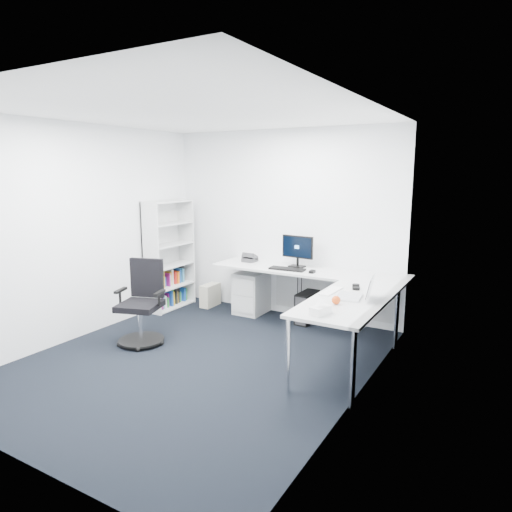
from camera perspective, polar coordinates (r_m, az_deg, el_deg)
The scene contains 22 objects.
ground at distance 5.31m, azimuth -7.27°, elevation -12.89°, with size 4.20×4.20×0.00m, color black.
ceiling at distance 4.91m, azimuth -8.04°, elevation 17.40°, with size 4.20×4.20×0.00m, color white.
wall_back at distance 6.70m, azimuth 3.39°, elevation 4.07°, with size 3.60×0.02×2.70m, color white.
wall_front at distance 3.55m, azimuth -28.81°, elevation -3.12°, with size 3.60×0.02×2.70m, color white.
wall_left at distance 6.19m, azimuth -20.98°, elevation 2.84°, with size 0.02×4.20×2.70m, color white.
wall_right at distance 4.10m, azimuth 12.71°, elevation -0.34°, with size 0.02×4.20×2.70m, color white.
l_desk at distance 6.04m, azimuth 4.98°, elevation -5.96°, with size 2.69×1.51×0.79m, color silver, non-canonical shape.
drawer_pedestal at distance 6.88m, azimuth -0.53°, elevation -4.56°, with size 0.41×0.51×0.62m, color silver.
bookshelf at distance 7.14m, azimuth -10.79°, elevation 0.13°, with size 0.33×0.84×1.67m, color silver, non-canonical shape.
task_chair at distance 5.77m, azimuth -14.35°, elevation -5.76°, with size 0.58×0.58×1.03m, color black, non-canonical shape.
black_pc_tower at distance 6.51m, azimuth 6.40°, elevation -6.39°, with size 0.20×0.44×0.43m, color black.
beige_pc_tower at distance 7.28m, azimuth -5.74°, elevation -4.89°, with size 0.17×0.37×0.35m, color beige.
power_strip at distance 6.41m, azimuth 10.04°, elevation -8.62°, with size 0.31×0.05×0.04m, color white.
monitor at distance 6.36m, azimuth 5.17°, elevation 0.63°, with size 0.47×0.15×0.46m, color black, non-canonical shape.
black_keyboard at distance 6.21m, azimuth 3.92°, elevation -1.63°, with size 0.49×0.17×0.02m, color black.
mouse at distance 6.06m, azimuth 7.04°, elevation -1.95°, with size 0.06×0.11×0.03m, color black.
desk_phone at distance 6.75m, azimuth -0.78°, elevation -0.16°, with size 0.19×0.19×0.13m, color #2F2F31, non-canonical shape.
laptop at distance 4.93m, azimuth 11.59°, elevation -3.67°, with size 0.37×0.36×0.26m, color silver, non-canonical shape.
white_keyboard at distance 5.16m, azimuth 9.37°, elevation -4.35°, with size 0.12×0.42×0.01m, color white.
headphones at distance 5.36m, azimuth 12.40°, elevation -3.68°, with size 0.13×0.20×0.05m, color black, non-canonical shape.
orange_fruit at distance 4.68m, azimuth 9.97°, elevation -5.45°, with size 0.09×0.09×0.09m, color #DC4B13.
tissue_box at distance 4.35m, azimuth 8.08°, elevation -6.70°, with size 0.11×0.22×0.08m, color white.
Camera 1 is at (2.99, -3.86, 2.11)m, focal length 32.00 mm.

